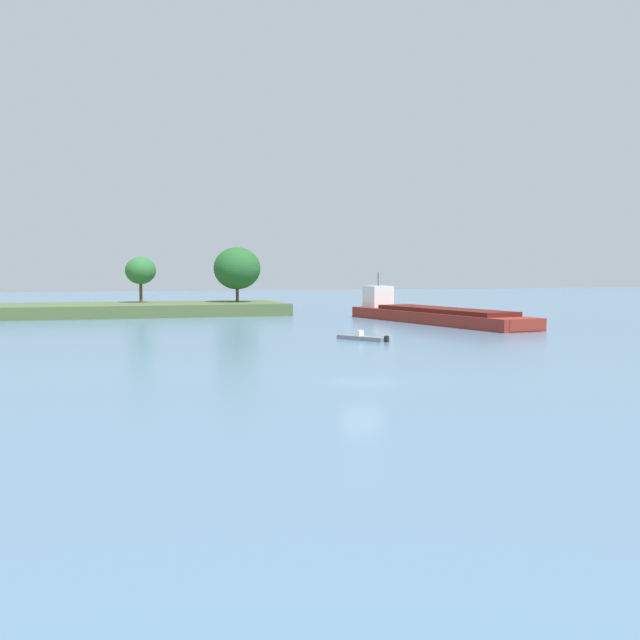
# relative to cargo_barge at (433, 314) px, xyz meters

# --- Properties ---
(ground_plane) EXTENTS (400.00, 400.00, 0.00)m
(ground_plane) POSITION_rel_cargo_barge_xyz_m (-25.88, -44.57, -1.01)
(ground_plane) COLOR slate
(treeline_island) EXTENTS (53.61, 15.51, 9.57)m
(treeline_island) POSITION_rel_cargo_barge_xyz_m (-41.26, 26.80, 2.00)
(treeline_island) COLOR #4C6038
(treeline_island) RESTS_ON ground
(cargo_barge) EXTENTS (10.04, 31.95, 5.96)m
(cargo_barge) POSITION_rel_cargo_barge_xyz_m (0.00, 0.00, 0.00)
(cargo_barge) COLOR maroon
(cargo_barge) RESTS_ON ground
(fishing_skiff) EXTENTS (3.55, 5.25, 0.88)m
(fishing_skiff) POSITION_rel_cargo_barge_xyz_m (-16.36, -19.62, -0.79)
(fishing_skiff) COLOR slate
(fishing_skiff) RESTS_ON ground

